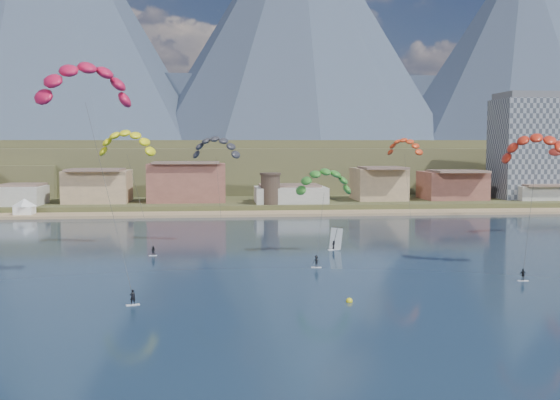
% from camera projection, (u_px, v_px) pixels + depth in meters
% --- Properties ---
extents(ground, '(2400.00, 2400.00, 0.00)m').
position_uv_depth(ground, '(310.00, 326.00, 65.16)').
color(ground, black).
rests_on(ground, ground).
extents(beach, '(2200.00, 12.00, 0.90)m').
position_uv_depth(beach, '(254.00, 214.00, 170.32)').
color(beach, tan).
rests_on(beach, ground).
extents(land, '(2200.00, 900.00, 4.00)m').
position_uv_depth(land, '(229.00, 165.00, 620.83)').
color(land, brown).
rests_on(land, ground).
extents(foothills, '(940.00, 210.00, 18.00)m').
position_uv_depth(foothills, '(288.00, 165.00, 297.15)').
color(foothills, brown).
rests_on(foothills, ground).
extents(mountain_ridge, '(2060.00, 480.00, 400.00)m').
position_uv_depth(mountain_ridge, '(214.00, 46.00, 868.63)').
color(mountain_ridge, '#2E384D').
rests_on(mountain_ridge, ground).
extents(town, '(400.00, 24.00, 12.00)m').
position_uv_depth(town, '(107.00, 182.00, 181.86)').
color(town, beige).
rests_on(town, ground).
extents(apartment_tower, '(20.00, 16.00, 32.00)m').
position_uv_depth(apartment_tower, '(529.00, 146.00, 198.54)').
color(apartment_tower, gray).
rests_on(apartment_tower, ground).
extents(watchtower, '(5.82, 5.82, 8.60)m').
position_uv_depth(watchtower, '(270.00, 188.00, 178.21)').
color(watchtower, '#47382D').
rests_on(watchtower, ground).
extents(kitesurfer_red, '(14.27, 16.15, 30.14)m').
position_uv_depth(kitesurfer_red, '(85.00, 78.00, 81.51)').
color(kitesurfer_red, silver).
rests_on(kitesurfer_red, ground).
extents(kitesurfer_yellow, '(11.56, 13.78, 22.74)m').
position_uv_depth(kitesurfer_yellow, '(127.00, 139.00, 115.14)').
color(kitesurfer_yellow, silver).
rests_on(kitesurfer_yellow, ground).
extents(kitesurfer_orange, '(12.60, 14.84, 21.96)m').
position_uv_depth(kitesurfer_orange, '(537.00, 144.00, 95.98)').
color(kitesurfer_orange, silver).
rests_on(kitesurfer_orange, ground).
extents(kitesurfer_green, '(10.27, 14.97, 17.10)m').
position_uv_depth(kitesurfer_green, '(324.00, 178.00, 107.33)').
color(kitesurfer_green, silver).
rests_on(kitesurfer_green, ground).
extents(distant_kite_dark, '(9.85, 7.09, 21.19)m').
position_uv_depth(distant_kite_dark, '(216.00, 144.00, 118.56)').
color(distant_kite_dark, '#262626').
rests_on(distant_kite_dark, ground).
extents(distant_kite_orange, '(8.03, 7.92, 20.94)m').
position_uv_depth(distant_kite_orange, '(405.00, 144.00, 136.32)').
color(distant_kite_orange, '#262626').
rests_on(distant_kite_orange, ground).
extents(windsurfer, '(2.20, 2.43, 3.78)m').
position_uv_depth(windsurfer, '(335.00, 243.00, 112.73)').
color(windsurfer, silver).
rests_on(windsurfer, ground).
extents(buoy, '(0.75, 0.75, 0.75)m').
position_uv_depth(buoy, '(349.00, 301.00, 75.18)').
color(buoy, yellow).
rests_on(buoy, ground).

